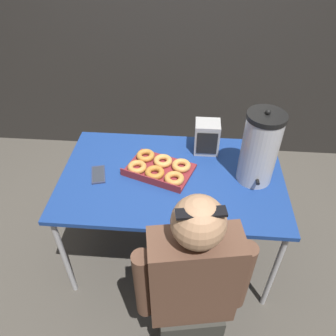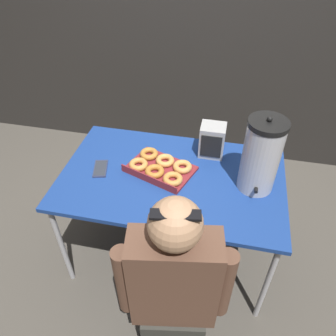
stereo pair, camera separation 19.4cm
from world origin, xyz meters
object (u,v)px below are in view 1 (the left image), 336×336
at_px(coffee_urn, 260,148).
at_px(cell_phone, 98,175).
at_px(donut_box, 159,168).
at_px(person_seated, 192,292).
at_px(space_heater, 207,137).

xyz_separation_m(coffee_urn, cell_phone, (-0.93, -0.05, -0.22)).
xyz_separation_m(donut_box, person_seated, (0.23, -0.69, -0.18)).
bearing_deg(donut_box, cell_phone, -149.51).
height_order(coffee_urn, space_heater, coffee_urn).
bearing_deg(space_heater, donut_box, -141.33).
relative_size(donut_box, coffee_urn, 0.98).
relative_size(donut_box, space_heater, 2.15).
height_order(space_heater, person_seated, person_seated).
xyz_separation_m(donut_box, coffee_urn, (0.57, -0.02, 0.20)).
relative_size(coffee_urn, space_heater, 2.19).
xyz_separation_m(cell_phone, space_heater, (0.65, 0.30, 0.10)).
xyz_separation_m(space_heater, person_seated, (-0.06, -0.92, -0.27)).
bearing_deg(space_heater, coffee_urn, -41.44).
bearing_deg(donut_box, person_seated, -52.07).
height_order(coffee_urn, person_seated, same).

